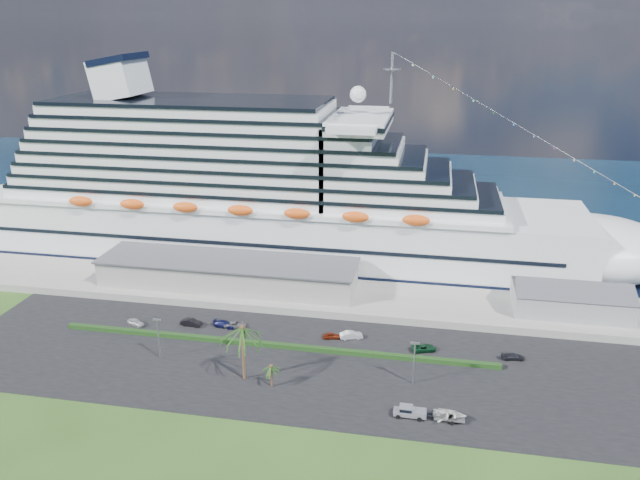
% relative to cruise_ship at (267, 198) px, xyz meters
% --- Properties ---
extents(ground, '(420.00, 420.00, 0.00)m').
position_rel_cruise_ship_xyz_m(ground, '(21.53, -64.00, -16.69)').
color(ground, '#2A4B19').
rests_on(ground, ground).
extents(asphalt_lot, '(140.00, 38.00, 0.12)m').
position_rel_cruise_ship_xyz_m(asphalt_lot, '(21.53, -53.00, -16.63)').
color(asphalt_lot, black).
rests_on(asphalt_lot, ground).
extents(wharf, '(240.00, 20.00, 1.80)m').
position_rel_cruise_ship_xyz_m(wharf, '(21.53, -24.00, -15.79)').
color(wharf, gray).
rests_on(wharf, ground).
extents(water, '(420.00, 160.00, 0.02)m').
position_rel_cruise_ship_xyz_m(water, '(21.53, 66.00, -16.68)').
color(water, black).
rests_on(water, ground).
extents(cruise_ship, '(191.00, 38.00, 54.00)m').
position_rel_cruise_ship_xyz_m(cruise_ship, '(0.00, 0.00, 0.00)').
color(cruise_ship, silver).
rests_on(cruise_ship, ground).
extents(terminal_building, '(61.00, 15.00, 6.30)m').
position_rel_cruise_ship_xyz_m(terminal_building, '(-3.47, -24.00, -11.68)').
color(terminal_building, gray).
rests_on(terminal_building, wharf).
extents(port_shed, '(24.00, 12.31, 7.37)m').
position_rel_cruise_ship_xyz_m(port_shed, '(73.53, -24.00, -12.30)').
color(port_shed, gray).
rests_on(port_shed, wharf).
extents(hedge, '(88.00, 1.10, 0.90)m').
position_rel_cruise_ship_xyz_m(hedge, '(13.53, -48.00, -16.12)').
color(hedge, black).
rests_on(hedge, asphalt_lot).
extents(lamp_post_left, '(1.60, 0.35, 8.27)m').
position_rel_cruise_ship_xyz_m(lamp_post_left, '(-6.47, -56.00, -11.35)').
color(lamp_post_left, gray).
rests_on(lamp_post_left, asphalt_lot).
extents(lamp_post_right, '(1.60, 0.35, 8.27)m').
position_rel_cruise_ship_xyz_m(lamp_post_right, '(41.53, -56.00, -11.35)').
color(lamp_post_right, gray).
rests_on(lamp_post_right, asphalt_lot).
extents(palm_tall, '(8.82, 8.82, 11.13)m').
position_rel_cruise_ship_xyz_m(palm_tall, '(11.53, -60.00, -7.49)').
color(palm_tall, '#47301E').
rests_on(palm_tall, ground).
extents(palm_short, '(3.53, 3.53, 4.56)m').
position_rel_cruise_ship_xyz_m(palm_short, '(17.03, -61.50, -13.03)').
color(palm_short, '#47301E').
rests_on(palm_short, ground).
extents(parked_car_0, '(4.26, 2.81, 1.35)m').
position_rel_cruise_ship_xyz_m(parked_car_0, '(-17.25, -44.40, -15.90)').
color(parked_car_0, '#BCBBBE').
rests_on(parked_car_0, asphalt_lot).
extents(parked_car_1, '(4.63, 1.87, 1.50)m').
position_rel_cruise_ship_xyz_m(parked_car_1, '(-5.55, -42.43, -15.83)').
color(parked_car_1, black).
rests_on(parked_car_1, asphalt_lot).
extents(parked_car_2, '(4.97, 3.16, 1.28)m').
position_rel_cruise_ship_xyz_m(parked_car_2, '(3.71, -41.48, -15.94)').
color(parked_car_2, slate).
rests_on(parked_car_2, asphalt_lot).
extents(parked_car_3, '(5.07, 2.77, 1.39)m').
position_rel_cruise_ship_xyz_m(parked_car_3, '(1.51, -41.74, -15.88)').
color(parked_car_3, '#131642').
rests_on(parked_car_3, asphalt_lot).
extents(parked_car_4, '(3.99, 2.34, 1.28)m').
position_rel_cruise_ship_xyz_m(parked_car_4, '(24.56, -42.45, -15.94)').
color(parked_car_4, maroon).
rests_on(parked_car_4, asphalt_lot).
extents(parked_car_5, '(4.92, 3.00, 1.53)m').
position_rel_cruise_ship_xyz_m(parked_car_5, '(28.45, -41.70, -15.81)').
color(parked_car_5, silver).
rests_on(parked_car_5, asphalt_lot).
extents(parked_car_6, '(5.29, 3.61, 1.34)m').
position_rel_cruise_ship_xyz_m(parked_car_6, '(43.09, -44.04, -15.90)').
color(parked_car_6, '#0E3A1F').
rests_on(parked_car_6, asphalt_lot).
extents(parked_car_7, '(4.52, 2.40, 1.25)m').
position_rel_cruise_ship_xyz_m(parked_car_7, '(59.86, -44.10, -15.95)').
color(parked_car_7, '#222228').
rests_on(parked_car_7, asphalt_lot).
extents(pickup_truck, '(5.36, 2.14, 1.89)m').
position_rel_cruise_ship_xyz_m(pickup_truck, '(41.43, -65.99, -15.54)').
color(pickup_truck, black).
rests_on(pickup_truck, asphalt_lot).
extents(boat_trailer, '(6.16, 3.94, 1.78)m').
position_rel_cruise_ship_xyz_m(boat_trailer, '(47.85, -66.01, -15.40)').
color(boat_trailer, gray).
rests_on(boat_trailer, asphalt_lot).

